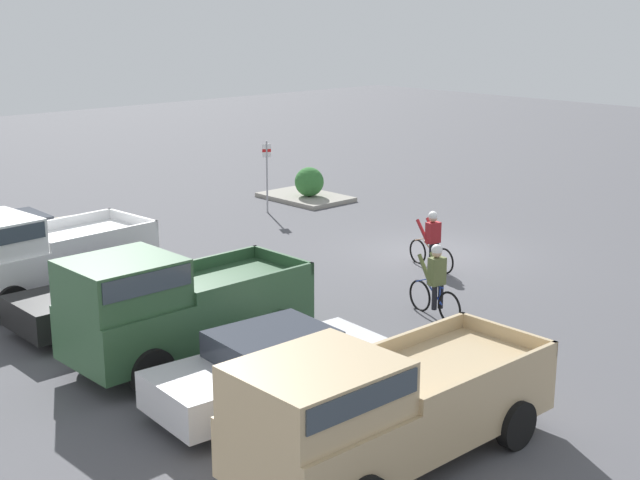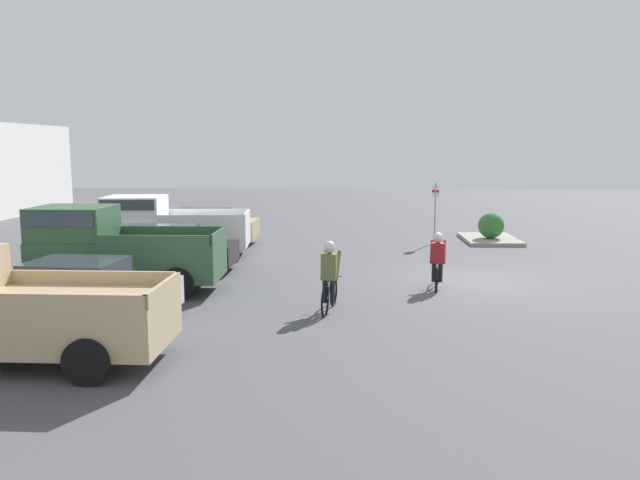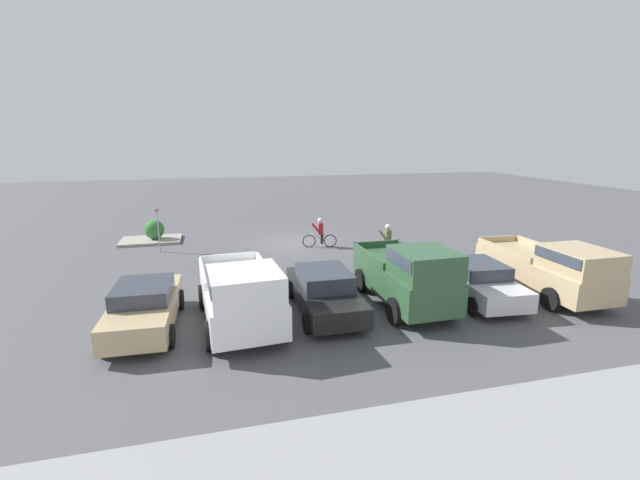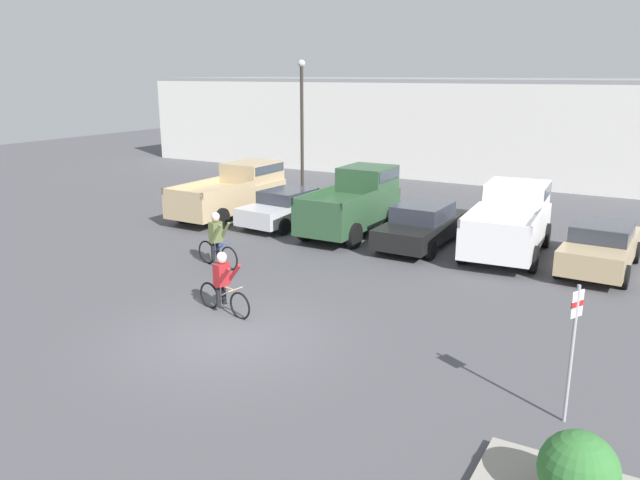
{
  "view_description": "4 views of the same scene",
  "coord_description": "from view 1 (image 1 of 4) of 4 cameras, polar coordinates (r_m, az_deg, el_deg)",
  "views": [
    {
      "loc": [
        -15.66,
        18.92,
        6.76
      ],
      "look_at": [
        -0.12,
        4.45,
        1.2
      ],
      "focal_mm": 50.0,
      "sensor_mm": 36.0,
      "label": 1
    },
    {
      "loc": [
        -18.02,
        3.69,
        3.89
      ],
      "look_at": [
        -0.12,
        4.45,
        1.2
      ],
      "focal_mm": 35.0,
      "sensor_mm": 36.0,
      "label": 2
    },
    {
      "loc": [
        4.45,
        22.44,
        5.71
      ],
      "look_at": [
        -0.12,
        4.45,
        1.2
      ],
      "focal_mm": 24.0,
      "sensor_mm": 36.0,
      "label": 3
    },
    {
      "loc": [
        8.27,
        -10.13,
        5.73
      ],
      "look_at": [
        -0.12,
        4.45,
        1.2
      ],
      "focal_mm": 35.0,
      "sensor_mm": 36.0,
      "label": 4
    }
  ],
  "objects": [
    {
      "name": "cyclist_1",
      "position": [
        20.06,
        7.41,
        -2.58
      ],
      "size": [
        1.75,
        0.53,
        1.71
      ],
      "color": "black",
      "rests_on": "ground_plane"
    },
    {
      "name": "fire_lane_sign",
      "position": [
        30.05,
        -3.42,
        4.52
      ],
      "size": [
        0.15,
        0.28,
        2.45
      ],
      "color": "#9E9EA3",
      "rests_on": "ground_plane"
    },
    {
      "name": "sedan_2",
      "position": [
        24.93,
        -19.36,
        -0.16
      ],
      "size": [
        2.05,
        4.45,
        1.44
      ],
      "color": "tan",
      "rests_on": "ground_plane"
    },
    {
      "name": "curb_island",
      "position": [
        32.4,
        -0.94,
        2.76
      ],
      "size": [
        3.19,
        2.14,
        0.15
      ],
      "primitive_type": "cube",
      "color": "gray",
      "rests_on": "ground_plane"
    },
    {
      "name": "ground_plane",
      "position": [
        25.47,
        7.16,
        -0.84
      ],
      "size": [
        80.0,
        80.0,
        0.0
      ],
      "primitive_type": "plane",
      "color": "#4C4C51"
    },
    {
      "name": "sedan_1",
      "position": [
        20.09,
        -12.82,
        -3.22
      ],
      "size": [
        2.01,
        4.63,
        1.44
      ],
      "color": "black",
      "rests_on": "ground_plane"
    },
    {
      "name": "cyclist_0",
      "position": [
        23.82,
        7.18,
        0.04
      ],
      "size": [
        1.79,
        0.53,
        1.58
      ],
      "color": "black",
      "rests_on": "ground_plane"
    },
    {
      "name": "pickup_truck_0",
      "position": [
        13.38,
        3.6,
        -10.52
      ],
      "size": [
        2.24,
        5.5,
        2.06
      ],
      "color": "tan",
      "rests_on": "ground_plane"
    },
    {
      "name": "pickup_truck_1",
      "position": [
        17.45,
        -9.47,
        -4.14
      ],
      "size": [
        2.16,
        4.93,
        2.32
      ],
      "color": "#2D5133",
      "rests_on": "ground_plane"
    },
    {
      "name": "pickup_truck_2",
      "position": [
        22.08,
        -17.97,
        -0.87
      ],
      "size": [
        2.59,
        5.14,
        2.15
      ],
      "color": "white",
      "rests_on": "ground_plane"
    },
    {
      "name": "shrub",
      "position": [
        32.1,
        -0.69,
        3.75
      ],
      "size": [
        1.05,
        1.05,
        1.05
      ],
      "color": "#337033",
      "rests_on": "curb_island"
    },
    {
      "name": "sedan_0",
      "position": [
        15.62,
        -3.04,
        -8.2
      ],
      "size": [
        2.21,
        4.49,
        1.37
      ],
      "color": "silver",
      "rests_on": "ground_plane"
    }
  ]
}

